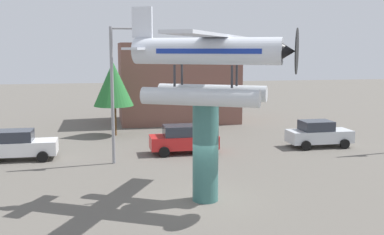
{
  "coord_description": "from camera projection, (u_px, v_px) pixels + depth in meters",
  "views": [
    {
      "loc": [
        -4.21,
        -18.57,
        6.47
      ],
      "look_at": [
        0.0,
        3.0,
        3.16
      ],
      "focal_mm": 42.97,
      "sensor_mm": 36.0,
      "label": 1
    }
  ],
  "objects": [
    {
      "name": "streetlight_primary",
      "position": [
        116.0,
        85.0,
        25.52
      ],
      "size": [
        1.84,
        0.28,
        7.67
      ],
      "color": "gray",
      "rests_on": "ground"
    },
    {
      "name": "car_mid_red",
      "position": [
        183.0,
        139.0,
        28.55
      ],
      "size": [
        4.2,
        2.02,
        1.76
      ],
      "color": "red",
      "rests_on": "ground"
    },
    {
      "name": "car_near_white",
      "position": [
        19.0,
        145.0,
        26.86
      ],
      "size": [
        4.2,
        2.02,
        1.76
      ],
      "color": "white",
      "rests_on": "ground"
    },
    {
      "name": "floatplane_monument",
      "position": [
        209.0,
        63.0,
        18.87
      ],
      "size": [
        7.11,
        9.74,
        4.0
      ],
      "rotation": [
        0.0,
        0.0,
        -0.48
      ],
      "color": "silver",
      "rests_on": "display_pedestal"
    },
    {
      "name": "car_far_silver",
      "position": [
        318.0,
        134.0,
        30.4
      ],
      "size": [
        4.2,
        2.02,
        1.76
      ],
      "color": "silver",
      "rests_on": "ground"
    },
    {
      "name": "storefront_building",
      "position": [
        177.0,
        82.0,
        41.07
      ],
      "size": [
        10.21,
        6.4,
        6.95
      ],
      "primitive_type": "cube",
      "color": "brown",
      "rests_on": "ground"
    },
    {
      "name": "tree_east",
      "position": [
        113.0,
        84.0,
        34.01
      ],
      "size": [
        2.96,
        2.96,
        5.53
      ],
      "color": "brown",
      "rests_on": "ground"
    },
    {
      "name": "ground_plane",
      "position": [
        205.0,
        200.0,
        19.79
      ],
      "size": [
        140.0,
        140.0,
        0.0
      ],
      "primitive_type": "plane",
      "color": "#605B54"
    },
    {
      "name": "display_pedestal",
      "position": [
        206.0,
        152.0,
        19.47
      ],
      "size": [
        1.1,
        1.1,
        4.22
      ],
      "primitive_type": "cylinder",
      "color": "#386B66",
      "rests_on": "ground"
    }
  ]
}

